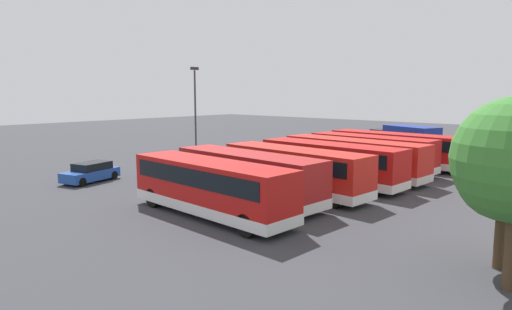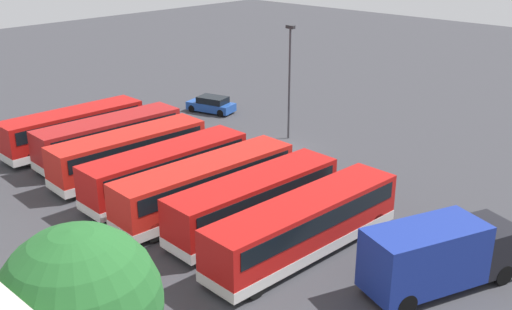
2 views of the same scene
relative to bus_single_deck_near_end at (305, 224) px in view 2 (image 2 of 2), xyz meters
name	(u,v)px [view 2 (image 2 of 2)]	position (x,y,z in m)	size (l,w,h in m)	color
ground_plane	(280,149)	(10.90, -10.59, -1.62)	(140.00, 140.00, 0.00)	#38383D
bus_single_deck_near_end	(305,224)	(0.00, 0.00, 0.00)	(3.22, 11.90, 2.95)	#B71411
bus_single_deck_second	(255,200)	(3.74, -0.30, 0.00)	(3.19, 10.83, 2.95)	#B71411
bus_single_deck_third	(206,184)	(7.24, 0.02, 0.00)	(3.30, 11.71, 2.95)	red
bus_single_deck_fourth	(167,169)	(10.68, 0.14, 0.00)	(3.07, 11.03, 2.95)	#B71411
bus_single_deck_fifth	(130,153)	(14.72, 0.01, 0.00)	(3.28, 10.74, 2.95)	red
bus_single_deck_sixth	(109,137)	(18.26, -0.81, 0.00)	(3.19, 10.65, 2.95)	#A51919
bus_single_deck_seventh	(74,129)	(21.85, -0.13, 0.00)	(2.98, 10.58, 2.95)	#B71411
box_truck_blue	(439,254)	(-6.27, -1.76, 0.08)	(5.08, 7.89, 3.20)	navy
car_hatchback_silver	(211,104)	(21.58, -13.54, -0.92)	(4.51, 2.81, 1.43)	#1E479E
lamp_post_tall	(289,75)	(12.06, -12.87, 3.42)	(0.70, 0.30, 8.71)	#38383D
tree_midleft	(80,305)	(-2.19, 13.54, 3.18)	(5.03, 5.03, 7.32)	#4C3823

